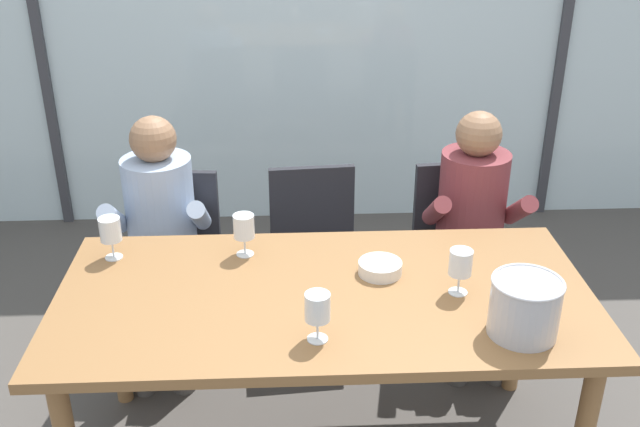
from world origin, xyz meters
TOP-DOWN VIEW (x-y plane):
  - ground at (0.00, 1.00)m, footprint 14.00×14.00m
  - window_glass_panel at (0.00, 2.25)m, footprint 7.16×0.03m
  - window_mullion_left at (-1.61, 2.23)m, footprint 0.06×0.06m
  - window_mullion_right at (1.61, 2.23)m, footprint 0.06×0.06m
  - dining_table at (0.00, 0.00)m, footprint 1.96×0.95m
  - chair_near_curtain at (-0.68, 0.86)m, footprint 0.47×0.47m
  - chair_left_of_center at (-0.00, 0.88)m, footprint 0.47×0.47m
  - chair_center at (0.72, 0.90)m, footprint 0.48×0.48m
  - person_pale_blue_shirt at (-0.72, 0.75)m, footprint 0.47×0.62m
  - person_maroon_top at (0.74, 0.75)m, footprint 0.47×0.62m
  - ice_bucket_primary at (0.64, -0.28)m, footprint 0.24×0.24m
  - tasting_bowl at (0.22, 0.12)m, footprint 0.17×0.17m
  - wine_glass_by_left_taster at (-0.04, -0.29)m, footprint 0.08×0.08m
  - wine_glass_near_bucket at (-0.82, 0.30)m, footprint 0.08×0.08m
  - wine_glass_center_pour at (-0.30, 0.30)m, footprint 0.08×0.08m
  - wine_glass_by_right_taster at (0.49, -0.02)m, footprint 0.08×0.08m

SIDE VIEW (x-z plane):
  - ground at x=0.00m, z-range 0.00..0.00m
  - chair_near_curtain at x=-0.68m, z-range 0.07..0.93m
  - chair_left_of_center at x=0.00m, z-range 0.07..0.93m
  - chair_center at x=0.72m, z-range 0.07..0.93m
  - person_pale_blue_shirt at x=-0.72m, z-range 0.08..1.26m
  - person_maroon_top at x=0.74m, z-range 0.08..1.26m
  - dining_table at x=0.00m, z-range 0.30..1.08m
  - tasting_bowl at x=0.22m, z-range 0.77..0.82m
  - ice_bucket_primary at x=0.64m, z-range 0.78..0.98m
  - wine_glass_near_bucket at x=-0.82m, z-range 0.80..0.98m
  - wine_glass_center_pour at x=-0.30m, z-range 0.80..0.98m
  - wine_glass_by_right_taster at x=0.49m, z-range 0.80..0.98m
  - wine_glass_by_left_taster at x=-0.04m, z-range 0.81..0.98m
  - window_glass_panel at x=0.00m, z-range 0.00..2.60m
  - window_mullion_left at x=-1.61m, z-range 0.00..2.60m
  - window_mullion_right at x=1.61m, z-range 0.00..2.60m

